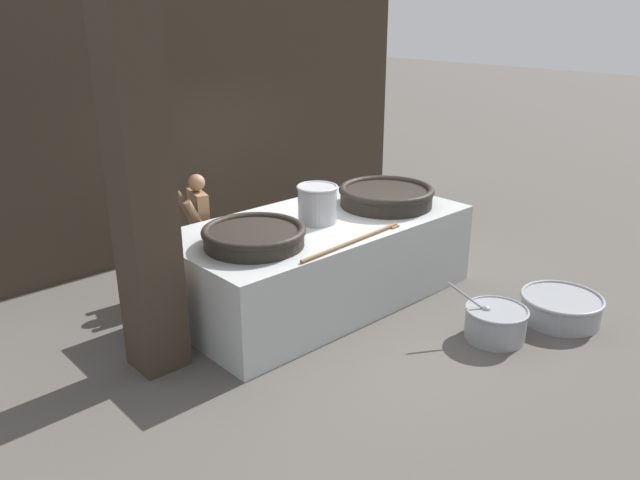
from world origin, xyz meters
The scene contains 11 objects.
ground_plane centered at (0.00, 0.00, 0.00)m, with size 60.00×60.00×0.00m, color #56514C.
back_wall centered at (0.00, 2.67, 1.76)m, with size 7.87×0.24×3.52m, color #382D23.
support_pillar centered at (-2.22, -0.03, 1.76)m, with size 0.47×0.47×3.52m, color #382D23.
hearth_platform centered at (0.00, 0.00, 0.50)m, with size 3.60×1.80×1.00m.
giant_wok_near centered at (-1.07, -0.15, 1.11)m, with size 1.10×1.10×0.21m.
giant_wok_far centered at (1.01, -0.13, 1.13)m, with size 1.20×1.20×0.25m.
stock_pot centered at (-0.07, -0.03, 1.23)m, with size 0.48×0.48×0.44m.
stirring_paddle centered at (-0.20, -0.79, 1.02)m, with size 1.55×0.19×0.04m.
cook centered at (-0.90, 1.23, 0.80)m, with size 0.42×0.59×1.48m.
prep_bowl_vegetables centered at (0.71, -2.02, 0.19)m, with size 0.68×0.78×0.62m.
prep_bowl_meat centered at (1.61, -2.29, 0.17)m, with size 0.92×0.92×0.30m.
Camera 1 is at (-4.70, -5.13, 3.36)m, focal length 35.00 mm.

